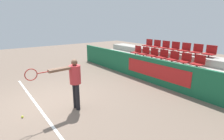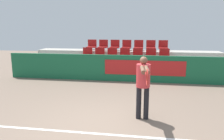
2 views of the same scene
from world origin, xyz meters
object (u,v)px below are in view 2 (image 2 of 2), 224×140
stadium_chair_8 (99,54)px  stadium_chair_12 (151,55)px  stadium_chair_5 (151,66)px  stadium_chair_9 (112,54)px  stadium_chair_11 (138,55)px  stadium_chair_10 (125,55)px  stadium_chair_3 (123,65)px  stadium_chair_4 (137,65)px  stadium_chair_17 (127,46)px  stadium_chair_19 (151,46)px  stadium_chair_0 (82,64)px  stadium_chair_13 (164,55)px  stadium_chair_14 (92,45)px  stadium_chair_20 (163,46)px  stadium_chair_7 (87,54)px  stadium_chair_2 (109,65)px  stadium_chair_16 (115,46)px  stadium_chair_6 (166,66)px  stadium_chair_1 (95,64)px  stadium_chair_15 (103,46)px  stadium_chair_18 (139,46)px  tennis_player (143,81)px

stadium_chair_8 → stadium_chair_12: bearing=0.0°
stadium_chair_5 → stadium_chair_9: size_ratio=1.00×
stadium_chair_11 → stadium_chair_10: bearing=180.0°
stadium_chair_3 → stadium_chair_4: 0.66m
stadium_chair_8 → stadium_chair_17: stadium_chair_17 is taller
stadium_chair_10 → stadium_chair_19: bearing=37.9°
stadium_chair_0 → stadium_chair_13: (3.93, 1.02, 0.35)m
stadium_chair_12 → stadium_chair_14: 3.45m
stadium_chair_10 → stadium_chair_20: 2.24m
stadium_chair_7 → stadium_chair_19: 3.45m
stadium_chair_19 → stadium_chair_2: bearing=-133.9°
stadium_chair_10 → stadium_chair_16: (-0.66, 1.02, 0.35)m
stadium_chair_3 → stadium_chair_11: stadium_chair_11 is taller
stadium_chair_4 → stadium_chair_5: 0.66m
stadium_chair_0 → stadium_chair_20: 4.49m
stadium_chair_6 → stadium_chair_11: bearing=142.1°
stadium_chair_8 → stadium_chair_11: bearing=0.0°
stadium_chair_5 → stadium_chair_20: bearing=72.2°
stadium_chair_3 → stadium_chair_17: (0.00, 2.04, 0.71)m
stadium_chair_2 → stadium_chair_9: 1.08m
stadium_chair_12 → stadium_chair_17: (-1.31, 1.02, 0.35)m
stadium_chair_3 → stadium_chair_19: bearing=57.3°
stadium_chair_17 → stadium_chair_20: bearing=0.0°
stadium_chair_1 → stadium_chair_20: stadium_chair_20 is taller
stadium_chair_6 → stadium_chair_19: size_ratio=1.00×
stadium_chair_3 → stadium_chair_4: (0.66, 0.00, 0.00)m
stadium_chair_9 → stadium_chair_19: bearing=27.5°
stadium_chair_1 → stadium_chair_0: bearing=180.0°
stadium_chair_16 → stadium_chair_5: bearing=-46.1°
stadium_chair_1 → stadium_chair_10: 1.70m
stadium_chair_0 → stadium_chair_2: bearing=0.0°
stadium_chair_15 → stadium_chair_20: bearing=0.0°
stadium_chair_9 → stadium_chair_13: bearing=0.0°
stadium_chair_18 → stadium_chair_20: (1.31, 0.00, 0.00)m
stadium_chair_10 → stadium_chair_12: 1.31m
stadium_chair_5 → stadium_chair_8: stadium_chair_8 is taller
stadium_chair_3 → stadium_chair_6: size_ratio=1.00×
stadium_chair_0 → stadium_chair_15: bearing=72.2°
stadium_chair_0 → stadium_chair_7: stadium_chair_7 is taller
stadium_chair_2 → stadium_chair_4: size_ratio=1.00×
stadium_chair_4 → stadium_chair_11: 1.08m
stadium_chair_15 → stadium_chair_19: (2.62, 0.00, 0.00)m
stadium_chair_6 → stadium_chair_10: stadium_chair_10 is taller
stadium_chair_3 → stadium_chair_9: (-0.66, 1.02, 0.35)m
stadium_chair_12 → tennis_player: (-0.30, -5.67, 0.08)m
stadium_chair_13 → tennis_player: (-0.96, -5.67, 0.08)m
stadium_chair_1 → stadium_chair_17: 2.53m
stadium_chair_19 → tennis_player: size_ratio=0.35×
stadium_chair_3 → stadium_chair_5: bearing=0.0°
tennis_player → stadium_chair_6: bearing=74.4°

